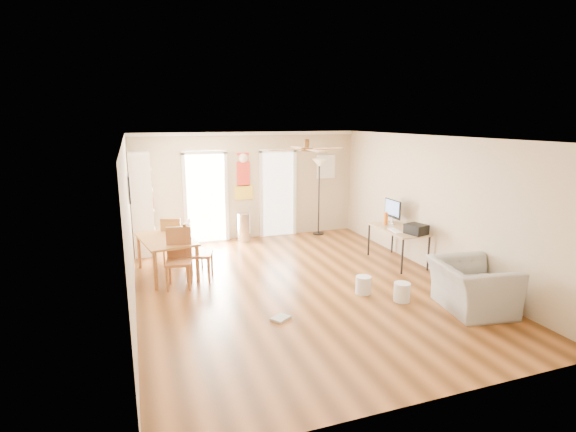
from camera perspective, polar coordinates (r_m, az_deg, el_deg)
name	(u,v)px	position (r m, az deg, el deg)	size (l,w,h in m)	color
floor	(299,286)	(7.91, 1.47, -9.06)	(7.00, 7.00, 0.00)	brown
ceiling	(300,138)	(7.36, 1.58, 10.12)	(5.50, 7.00, 0.00)	silver
wall_back	(248,186)	(10.82, -5.15, 3.91)	(5.50, 0.04, 2.60)	beige
wall_front	(428,286)	(4.57, 17.64, -8.66)	(5.50, 0.04, 2.60)	beige
wall_left	(130,228)	(7.05, -19.83, -1.42)	(0.04, 7.00, 2.60)	beige
wall_right	(434,204)	(8.88, 18.34, 1.44)	(0.04, 7.00, 2.60)	beige
crown_molding	(300,140)	(7.37, 1.58, 9.80)	(5.50, 7.00, 0.08)	white
kitchen_doorway	(206,199)	(10.64, -10.59, 2.23)	(0.90, 0.10, 2.10)	white
bathroom_doorway	(278,194)	(11.05, -1.34, 2.82)	(0.80, 0.10, 2.10)	white
wall_decal	(243,176)	(10.73, -5.80, 5.17)	(0.46, 0.03, 1.10)	red
ac_grille	(326,167)	(11.42, 4.92, 6.39)	(0.50, 0.04, 0.60)	white
framed_poster	(129,188)	(8.35, -19.88, 3.45)	(0.04, 0.66, 0.48)	black
ceiling_fan	(307,149)	(7.10, 2.46, 8.64)	(1.24, 1.24, 0.20)	#593819
bookshelf	(142,203)	(10.13, -18.43, 1.57)	(0.44, 0.99, 2.20)	white
dining_table	(167,257)	(8.64, -15.41, -5.08)	(0.87, 1.45, 0.72)	#A36A34
dining_chair_right_a	(196,249)	(8.63, -11.78, -4.24)	(0.38, 0.38, 0.92)	olive
dining_chair_right_b	(199,251)	(8.23, -11.42, -4.45)	(0.45, 0.45, 1.08)	#AB6737
dining_chair_near	(178,259)	(7.91, -14.00, -5.44)	(0.43, 0.43, 1.04)	#9B5D32
dining_chair_far	(174,240)	(9.29, -14.59, -3.04)	(0.40, 0.40, 0.96)	#AB7537
trash_can	(244,227)	(10.66, -5.75, -1.46)	(0.32, 0.32, 0.69)	#BBBBBD
torchiere_lamp	(319,197)	(11.17, 4.02, 2.44)	(0.36, 0.36, 1.92)	black
computer_desk	(397,246)	(9.32, 13.94, -3.74)	(0.67, 1.34, 0.72)	tan
imac	(393,212)	(9.54, 13.39, 0.52)	(0.08, 0.56, 0.52)	black
keyboard	(395,231)	(9.02, 13.70, -1.84)	(0.14, 0.42, 0.02)	silver
printer	(416,229)	(8.86, 16.28, -1.65)	(0.32, 0.37, 0.19)	black
orange_bottle	(386,219)	(9.46, 12.55, -0.33)	(0.09, 0.09, 0.27)	orange
wastebasket_a	(363,285)	(7.65, 9.73, -8.79)	(0.26, 0.26, 0.30)	silver
wastebasket_b	(402,292)	(7.48, 14.54, -9.51)	(0.27, 0.27, 0.31)	silver
floor_cloth	(281,318)	(6.68, -0.98, -13.10)	(0.26, 0.20, 0.04)	#A3A49E
armchair	(471,287)	(7.42, 22.67, -8.43)	(1.16, 1.01, 0.75)	gray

